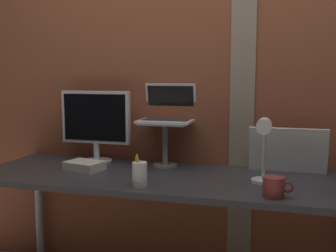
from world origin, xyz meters
The scene contains 10 objects.
brick_wall_back centered at (0.00, 0.45, 1.17)m, with size 3.69×0.16×2.35m.
desk centered at (-0.13, 0.06, 0.65)m, with size 2.00×0.67×0.72m.
monitor centered at (-0.61, 0.27, 0.97)m, with size 0.43×0.18×0.43m.
laptop_stand centered at (-0.18, 0.27, 0.89)m, with size 0.28×0.22×0.26m.
laptop centered at (-0.18, 0.33, 1.04)m, with size 0.31×0.25×0.22m.
whiteboard_panel centered at (0.50, 0.29, 0.84)m, with size 0.41×0.02×0.25m, color white.
desk_lamp centered at (0.39, 0.00, 0.92)m, with size 0.12×0.20×0.33m.
pen_cup centered at (-0.17, -0.18, 0.78)m, with size 0.07×0.07×0.16m.
coffee_mug centered at (0.44, -0.18, 0.77)m, with size 0.13×0.09×0.09m.
paper_clutter_stack centered at (-0.58, 0.06, 0.75)m, with size 0.20×0.14×0.05m, color silver.
Camera 1 is at (0.46, -1.95, 1.25)m, focal length 43.52 mm.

